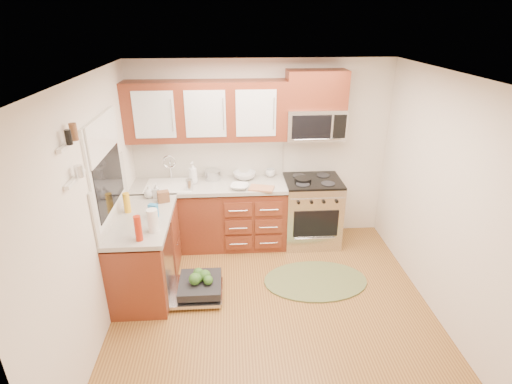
{
  "coord_description": "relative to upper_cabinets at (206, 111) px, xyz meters",
  "views": [
    {
      "loc": [
        -0.43,
        -3.51,
        2.99
      ],
      "look_at": [
        -0.14,
        0.85,
        1.05
      ],
      "focal_mm": 28.0,
      "sensor_mm": 36.0,
      "label": 1
    }
  ],
  "objects": [
    {
      "name": "red_bottle",
      "position": [
        -0.64,
        -1.55,
        -0.82
      ],
      "size": [
        0.09,
        0.09,
        0.27
      ],
      "primitive_type": "cylinder",
      "rotation": [
        0.0,
        0.0,
        0.21
      ],
      "color": "#A5230D",
      "rests_on": "countertop_left"
    },
    {
      "name": "bowl_a",
      "position": [
        0.4,
        -0.32,
        -0.92
      ],
      "size": [
        0.27,
        0.27,
        0.06
      ],
      "primitive_type": "imported",
      "rotation": [
        0.0,
        0.0,
        -0.18
      ],
      "color": "#999999",
      "rests_on": "countertop_back"
    },
    {
      "name": "shelf_lower",
      "position": [
        -0.99,
        -1.92,
        -0.12
      ],
      "size": [
        0.04,
        0.4,
        0.03
      ],
      "primitive_type": "cube",
      "color": "white",
      "rests_on": "ground"
    },
    {
      "name": "shelf_upper",
      "position": [
        -0.99,
        -1.92,
        0.17
      ],
      "size": [
        0.04,
        0.4,
        0.03
      ],
      "primitive_type": "cube",
      "color": "white",
      "rests_on": "ground"
    },
    {
      "name": "soap_bottle_b",
      "position": [
        -0.63,
        -0.52,
        -0.86
      ],
      "size": [
        0.08,
        0.09,
        0.19
      ],
      "primitive_type": "imported",
      "rotation": [
        0.0,
        0.0,
        0.0
      ],
      "color": "#999999",
      "rests_on": "countertop_left"
    },
    {
      "name": "floor",
      "position": [
        0.73,
        -1.57,
        -1.88
      ],
      "size": [
        3.5,
        3.5,
        0.0
      ],
      "primitive_type": "plane",
      "color": "brown",
      "rests_on": "ground"
    },
    {
      "name": "base_cabinet_back",
      "position": [
        0.0,
        -0.12,
        -1.45
      ],
      "size": [
        2.05,
        0.6,
        0.85
      ],
      "primitive_type": "cube",
      "color": "#5C2A14",
      "rests_on": "ground"
    },
    {
      "name": "canister",
      "position": [
        -0.24,
        -0.32,
        -0.88
      ],
      "size": [
        0.12,
        0.12,
        0.15
      ],
      "primitive_type": "cylinder",
      "rotation": [
        0.0,
        0.0,
        -0.44
      ],
      "color": "silver",
      "rests_on": "countertop_back"
    },
    {
      "name": "bowl_b",
      "position": [
        0.48,
        0.03,
        -0.9
      ],
      "size": [
        0.31,
        0.31,
        0.1
      ],
      "primitive_type": "imported",
      "rotation": [
        0.0,
        0.0,
        -0.02
      ],
      "color": "#999999",
      "rests_on": "countertop_back"
    },
    {
      "name": "soap_bottle_a",
      "position": [
        -0.21,
        -0.1,
        -0.8
      ],
      "size": [
        0.14,
        0.14,
        0.3
      ],
      "primitive_type": "imported",
      "rotation": [
        0.0,
        0.0,
        -0.22
      ],
      "color": "#999999",
      "rests_on": "countertop_back"
    },
    {
      "name": "backsplash_back",
      "position": [
        0.0,
        0.16,
        -0.67
      ],
      "size": [
        2.05,
        0.02,
        0.57
      ],
      "primitive_type": "cube",
      "color": "#B2ADA0",
      "rests_on": "ground"
    },
    {
      "name": "dishwasher",
      "position": [
        -0.13,
        -1.27,
        -1.77
      ],
      "size": [
        0.7,
        0.6,
        0.2
      ],
      "primitive_type": null,
      "color": "silver",
      "rests_on": "ground"
    },
    {
      "name": "wooden_box",
      "position": [
        -0.52,
        -0.66,
        -0.88
      ],
      "size": [
        0.16,
        0.13,
        0.14
      ],
      "primitive_type": "cube",
      "rotation": [
        0.0,
        0.0,
        0.31
      ],
      "color": "brown",
      "rests_on": "countertop_left"
    },
    {
      "name": "stock_pot",
      "position": [
        0.04,
        0.03,
        -0.88
      ],
      "size": [
        0.28,
        0.28,
        0.13
      ],
      "primitive_type": "cylinder",
      "rotation": [
        0.0,
        0.0,
        -0.31
      ],
      "color": "silver",
      "rests_on": "countertop_back"
    },
    {
      "name": "blue_carton",
      "position": [
        -0.58,
        -1.06,
        -0.87
      ],
      "size": [
        0.11,
        0.09,
        0.16
      ],
      "primitive_type": "cube",
      "rotation": [
        0.0,
        0.0,
        -0.31
      ],
      "color": "#2980C2",
      "rests_on": "countertop_left"
    },
    {
      "name": "cup",
      "position": [
        0.84,
        0.07,
        -0.9
      ],
      "size": [
        0.14,
        0.14,
        0.11
      ],
      "primitive_type": "imported",
      "rotation": [
        0.0,
        0.0,
        0.05
      ],
      "color": "#999999",
      "rests_on": "countertop_back"
    },
    {
      "name": "sink",
      "position": [
        -0.52,
        -0.16,
        -1.07
      ],
      "size": [
        0.62,
        0.5,
        0.26
      ],
      "primitive_type": null,
      "color": "white",
      "rests_on": "ground"
    },
    {
      "name": "range",
      "position": [
        1.41,
        -0.15,
        -1.4
      ],
      "size": [
        0.76,
        0.64,
        0.95
      ],
      "primitive_type": null,
      "color": "silver",
      "rests_on": "ground"
    },
    {
      "name": "wall_back",
      "position": [
        0.73,
        0.18,
        -0.62
      ],
      "size": [
        3.5,
        0.04,
        2.5
      ],
      "primitive_type": "cube",
      "color": "silver",
      "rests_on": "ground"
    },
    {
      "name": "skillet",
      "position": [
        1.26,
        -0.17,
        -0.9
      ],
      "size": [
        0.24,
        0.24,
        0.04
      ],
      "primitive_type": "cylinder",
      "rotation": [
        0.0,
        0.0,
        0.09
      ],
      "color": "black",
      "rests_on": "range"
    },
    {
      "name": "wall_left",
      "position": [
        -1.02,
        -1.57,
        -0.62
      ],
      "size": [
        0.04,
        3.5,
        2.5
      ],
      "primitive_type": "cube",
      "color": "silver",
      "rests_on": "ground"
    },
    {
      "name": "cutting_board",
      "position": [
        0.69,
        -0.35,
        -0.94
      ],
      "size": [
        0.36,
        0.28,
        0.02
      ],
      "primitive_type": "cube",
      "rotation": [
        0.0,
        0.0,
        -0.27
      ],
      "color": "#A9704D",
      "rests_on": "countertop_back"
    },
    {
      "name": "cabinet_over_mw",
      "position": [
        1.41,
        0.0,
        0.26
      ],
      "size": [
        0.76,
        0.35,
        0.47
      ],
      "primitive_type": "cube",
      "color": "#5C2A14",
      "rests_on": "ground"
    },
    {
      "name": "countertop_left",
      "position": [
        -0.71,
        -1.05,
        -0.97
      ],
      "size": [
        0.64,
        1.27,
        0.05
      ],
      "primitive_type": "cube",
      "color": "#B8B1A8",
      "rests_on": "base_cabinet_left"
    },
    {
      "name": "rug",
      "position": [
        1.3,
        -1.11,
        -1.86
      ],
      "size": [
        1.46,
        1.19,
        0.02
      ],
      "primitive_type": null,
      "rotation": [
        0.0,
        0.0,
        0.33
      ],
      "color": "olive",
      "rests_on": "ground"
    },
    {
      "name": "ceiling",
      "position": [
        0.73,
        -1.57,
        0.62
      ],
      "size": [
        3.5,
        3.5,
        0.0
      ],
      "primitive_type": "plane",
      "rotation": [
        3.14,
        0.0,
        0.0
      ],
      "color": "white",
      "rests_on": "ground"
    },
    {
      "name": "wall_right",
      "position": [
        2.48,
        -1.57,
        -0.62
      ],
      "size": [
        0.04,
        3.5,
        2.5
      ],
      "primitive_type": "cube",
      "color": "silver",
      "rests_on": "ground"
    },
    {
      "name": "microwave",
      "position": [
        1.41,
        -0.02,
        -0.18
      ],
      "size": [
        0.76,
        0.38,
        0.4
      ],
      "primitive_type": null,
      "color": "silver",
      "rests_on": "ground"
    },
    {
      "name": "mustard_bottle",
      "position": [
        -0.9,
        -0.91,
        -0.83
      ],
      "size": [
        0.09,
        0.09,
        0.24
      ],
      "primitive_type": "cylinder",
      "rotation": [
        0.0,
        0.0,
        0.25
      ],
      "color": "yellow",
      "rests_on": "countertop_left"
    },
    {
      "name": "countertop_back",
      "position": [
        0.0,
        -0.14,
        -0.97
      ],
      "size": [
        2.07,
        0.64,
        0.05
      ],
      "primitive_type": "cube",
      "color": "#B8B1A8",
      "rests_on": "base_cabinet_back"
    },
    {
      "name": "upper_cabinets",
      "position": [
        0.0,
        0.0,
        0.0
      ],
      "size": [
        2.05,
        0.35,
        0.75
      ],
      "primitive_type": null,
      "color": "#5C2A14",
      "rests_on": "ground"
    },
    {
      "name": "wall_front",
      "position": [
        0.73,
        -3.33,
        -0.62
      ],
      "size": [
        3.5,
        0.04,
        2.5
      ],
      "primitive_type": "cube",
      "color": "silver",
      "rests_on": "ground"
    },
    {
      "name": "soap_bottle_c",
      "position": [
        -0.72,
        -0.52,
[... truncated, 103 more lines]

